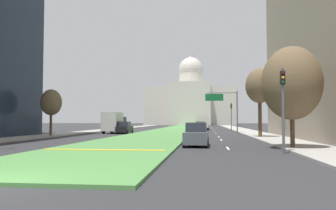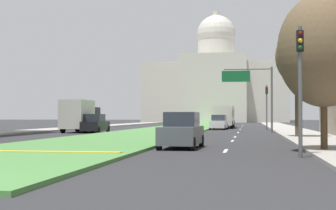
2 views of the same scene
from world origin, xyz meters
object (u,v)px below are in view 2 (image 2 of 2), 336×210
(traffic_light_far_right, at_px, (267,102))
(street_tree_right_mid, at_px, (298,57))
(sedan_distant, at_px, (219,123))
(box_truck_delivery, at_px, (80,116))
(capitol_building, at_px, (216,87))
(street_tree_right_near, at_px, (324,50))
(traffic_light_near_right, at_px, (300,74))
(overhead_guide_sign, at_px, (253,86))
(sedan_far_horizon, at_px, (226,122))
(city_bus, at_px, (224,115))
(sedan_lead_stopped, at_px, (182,131))
(sedan_midblock, at_px, (95,124))

(traffic_light_far_right, bearing_deg, street_tree_right_mid, -86.15)
(sedan_distant, relative_size, box_truck_delivery, 0.71)
(capitol_building, relative_size, traffic_light_far_right, 7.31)
(sedan_distant, height_order, box_truck_delivery, box_truck_delivery)
(street_tree_right_near, height_order, sedan_distant, street_tree_right_near)
(capitol_building, relative_size, traffic_light_near_right, 7.31)
(overhead_guide_sign, relative_size, sedan_far_horizon, 1.38)
(capitol_building, xyz_separation_m, street_tree_right_near, (12.35, -118.12, -4.99))
(traffic_light_near_right, relative_size, traffic_light_far_right, 1.00)
(city_bus, bearing_deg, sedan_distant, -91.42)
(box_truck_delivery, bearing_deg, overhead_guide_sign, 6.98)
(street_tree_right_mid, relative_size, sedan_far_horizon, 1.70)
(traffic_light_near_right, height_order, city_bus, traffic_light_near_right)
(traffic_light_near_right, relative_size, box_truck_delivery, 0.81)
(traffic_light_near_right, bearing_deg, capitol_building, 95.18)
(sedan_far_horizon, bearing_deg, sedan_lead_stopped, -89.79)
(city_bus, bearing_deg, street_tree_right_mid, -77.84)
(traffic_light_near_right, distance_m, sedan_distant, 41.85)
(overhead_guide_sign, relative_size, street_tree_right_mid, 0.81)
(traffic_light_near_right, xyz_separation_m, traffic_light_far_right, (0.00, 40.21, 0.00))
(capitol_building, xyz_separation_m, street_tree_right_mid, (12.51, -103.51, -3.70))
(traffic_light_far_right, relative_size, sedan_lead_stopped, 1.19)
(sedan_midblock, bearing_deg, street_tree_right_mid, -28.20)
(sedan_midblock, relative_size, box_truck_delivery, 0.67)
(traffic_light_near_right, height_order, traffic_light_far_right, same)
(sedan_distant, height_order, city_bus, city_bus)
(traffic_light_near_right, xyz_separation_m, street_tree_right_near, (1.34, 3.23, 1.31))
(traffic_light_near_right, xyz_separation_m, sedan_lead_stopped, (-5.40, 5.19, -2.46))
(capitol_building, relative_size, sedan_far_horizon, 8.10)
(street_tree_right_near, distance_m, city_bus, 47.23)
(street_tree_right_mid, bearing_deg, sedan_far_horizon, 99.86)
(capitol_building, xyz_separation_m, sedan_distant, (5.40, -79.95, -8.79))
(city_bus, bearing_deg, overhead_guide_sign, -78.53)
(street_tree_right_mid, xyz_separation_m, sedan_lead_stopped, (-6.90, -12.66, -5.06))
(street_tree_right_near, relative_size, sedan_midblock, 1.69)
(street_tree_right_mid, xyz_separation_m, city_bus, (-6.91, 32.05, -4.15))
(capitol_building, height_order, box_truck_delivery, capitol_building)
(sedan_distant, distance_m, box_truck_delivery, 18.13)
(overhead_guide_sign, relative_size, sedan_distant, 1.42)
(traffic_light_far_right, bearing_deg, sedan_midblock, -143.20)
(box_truck_delivery, bearing_deg, traffic_light_near_right, -57.04)
(sedan_far_horizon, relative_size, box_truck_delivery, 0.73)
(capitol_building, xyz_separation_m, city_bus, (5.61, -71.46, -7.84))
(traffic_light_near_right, bearing_deg, sedan_lead_stopped, 136.14)
(street_tree_right_mid, bearing_deg, sedan_distant, 106.81)
(sedan_lead_stopped, distance_m, sedan_midblock, 25.18)
(overhead_guide_sign, bearing_deg, sedan_lead_stopped, -98.38)
(traffic_light_near_right, relative_size, overhead_guide_sign, 0.80)
(sedan_midblock, bearing_deg, city_bus, 62.90)
(capitol_building, bearing_deg, sedan_far_horizon, -85.06)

